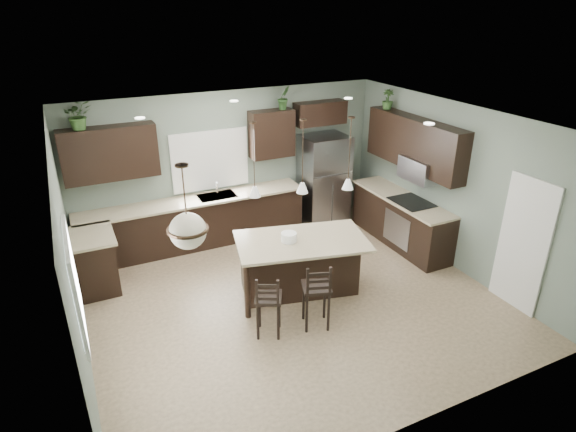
# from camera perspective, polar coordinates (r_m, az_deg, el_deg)

# --- Properties ---
(ground) EXTENTS (6.00, 6.00, 0.00)m
(ground) POSITION_cam_1_polar(r_m,az_deg,el_deg) (7.65, 0.63, -9.83)
(ground) COLOR #9E8466
(ground) RESTS_ON ground
(pantry_door) EXTENTS (0.04, 0.82, 2.04)m
(pantry_door) POSITION_cam_1_polar(r_m,az_deg,el_deg) (7.83, 26.09, -3.08)
(pantry_door) COLOR white
(pantry_door) RESTS_ON ground
(window_back) EXTENTS (1.35, 0.02, 1.00)m
(window_back) POSITION_cam_1_polar(r_m,az_deg,el_deg) (9.17, -9.23, 6.57)
(window_back) COLOR white
(window_back) RESTS_ON room_shell
(window_left) EXTENTS (0.02, 1.10, 1.00)m
(window_left) POSITION_cam_1_polar(r_m,az_deg,el_deg) (5.59, -24.06, -7.38)
(window_left) COLOR white
(window_left) RESTS_ON room_shell
(left_return_cabs) EXTENTS (0.60, 0.90, 0.90)m
(left_return_cabs) POSITION_cam_1_polar(r_m,az_deg,el_deg) (8.31, -21.89, -5.15)
(left_return_cabs) COLOR black
(left_return_cabs) RESTS_ON ground
(left_return_countertop) EXTENTS (0.66, 0.96, 0.04)m
(left_return_countertop) POSITION_cam_1_polar(r_m,az_deg,el_deg) (8.11, -22.26, -2.22)
(left_return_countertop) COLOR #BAB18C
(left_return_countertop) RESTS_ON left_return_cabs
(back_lower_cabs) EXTENTS (4.20, 0.60, 0.90)m
(back_lower_cabs) POSITION_cam_1_polar(r_m,az_deg,el_deg) (9.20, -10.93, -0.87)
(back_lower_cabs) COLOR black
(back_lower_cabs) RESTS_ON ground
(back_countertop) EXTENTS (4.20, 0.66, 0.04)m
(back_countertop) POSITION_cam_1_polar(r_m,az_deg,el_deg) (8.99, -11.13, 1.79)
(back_countertop) COLOR #BAB18C
(back_countertop) RESTS_ON back_lower_cabs
(sink_inset) EXTENTS (0.70, 0.45, 0.01)m
(sink_inset) POSITION_cam_1_polar(r_m,az_deg,el_deg) (9.10, -8.41, 2.36)
(sink_inset) COLOR gray
(sink_inset) RESTS_ON back_countertop
(faucet) EXTENTS (0.02, 0.02, 0.28)m
(faucet) POSITION_cam_1_polar(r_m,az_deg,el_deg) (9.02, -8.41, 3.16)
(faucet) COLOR silver
(faucet) RESTS_ON back_countertop
(back_upper_left) EXTENTS (1.55, 0.34, 0.90)m
(back_upper_left) POSITION_cam_1_polar(r_m,az_deg,el_deg) (8.61, -20.36, 6.98)
(back_upper_left) COLOR black
(back_upper_left) RESTS_ON room_shell
(back_upper_right) EXTENTS (0.85, 0.34, 0.90)m
(back_upper_right) POSITION_cam_1_polar(r_m,az_deg,el_deg) (9.31, -1.95, 9.70)
(back_upper_right) COLOR black
(back_upper_right) RESTS_ON room_shell
(fridge_header) EXTENTS (1.05, 0.34, 0.45)m
(fridge_header) POSITION_cam_1_polar(r_m,az_deg,el_deg) (9.70, 3.83, 12.08)
(fridge_header) COLOR black
(fridge_header) RESTS_ON room_shell
(right_lower_cabs) EXTENTS (0.60, 2.35, 0.90)m
(right_lower_cabs) POSITION_cam_1_polar(r_m,az_deg,el_deg) (9.38, 13.17, -0.56)
(right_lower_cabs) COLOR black
(right_lower_cabs) RESTS_ON ground
(right_countertop) EXTENTS (0.66, 2.35, 0.04)m
(right_countertop) POSITION_cam_1_polar(r_m,az_deg,el_deg) (9.19, 13.35, 2.08)
(right_countertop) COLOR #BAB18C
(right_countertop) RESTS_ON right_lower_cabs
(cooktop) EXTENTS (0.58, 0.75, 0.02)m
(cooktop) POSITION_cam_1_polar(r_m,az_deg,el_deg) (8.99, 14.43, 1.62)
(cooktop) COLOR black
(cooktop) RESTS_ON right_countertop
(wall_oven_front) EXTENTS (0.01, 0.72, 0.60)m
(wall_oven_front) POSITION_cam_1_polar(r_m,az_deg,el_deg) (9.01, 12.71, -1.57)
(wall_oven_front) COLOR gray
(wall_oven_front) RESTS_ON right_lower_cabs
(right_upper_cabs) EXTENTS (0.34, 2.35, 0.90)m
(right_upper_cabs) POSITION_cam_1_polar(r_m,az_deg,el_deg) (8.96, 14.74, 8.34)
(right_upper_cabs) COLOR black
(right_upper_cabs) RESTS_ON room_shell
(microwave) EXTENTS (0.40, 0.75, 0.40)m
(microwave) POSITION_cam_1_polar(r_m,az_deg,el_deg) (8.84, 15.34, 5.35)
(microwave) COLOR gray
(microwave) RESTS_ON right_upper_cabs
(refrigerator) EXTENTS (0.90, 0.74, 1.85)m
(refrigerator) POSITION_cam_1_polar(r_m,az_deg,el_deg) (9.86, 4.25, 4.25)
(refrigerator) COLOR gray
(refrigerator) RESTS_ON ground
(kitchen_island) EXTENTS (2.20, 1.56, 0.92)m
(kitchen_island) POSITION_cam_1_polar(r_m,az_deg,el_deg) (7.60, 1.58, -5.96)
(kitchen_island) COLOR black
(kitchen_island) RESTS_ON ground
(serving_dish) EXTENTS (0.24, 0.24, 0.14)m
(serving_dish) POSITION_cam_1_polar(r_m,az_deg,el_deg) (7.31, 0.10, -2.52)
(serving_dish) COLOR white
(serving_dish) RESTS_ON kitchen_island
(bar_stool_left) EXTENTS (0.48, 0.48, 0.97)m
(bar_stool_left) POSITION_cam_1_polar(r_m,az_deg,el_deg) (6.69, -2.34, -10.40)
(bar_stool_left) COLOR black
(bar_stool_left) RESTS_ON ground
(bar_stool_center) EXTENTS (0.49, 0.49, 1.05)m
(bar_stool_center) POSITION_cam_1_polar(r_m,az_deg,el_deg) (6.83, 3.36, -9.22)
(bar_stool_center) COLOR black
(bar_stool_center) RESTS_ON ground
(pendant_left) EXTENTS (0.17, 0.17, 1.10)m
(pendant_left) POSITION_cam_1_polar(r_m,az_deg,el_deg) (6.75, -4.07, 6.63)
(pendant_left) COLOR silver
(pendant_left) RESTS_ON room_shell
(pendant_center) EXTENTS (0.17, 0.17, 1.10)m
(pendant_center) POSITION_cam_1_polar(r_m,az_deg,el_deg) (6.88, 1.75, 7.02)
(pendant_center) COLOR white
(pendant_center) RESTS_ON room_shell
(pendant_right) EXTENTS (0.17, 0.17, 1.10)m
(pendant_right) POSITION_cam_1_polar(r_m,az_deg,el_deg) (7.08, 7.30, 7.33)
(pendant_right) COLOR silver
(pendant_right) RESTS_ON room_shell
(chandelier) EXTENTS (0.44, 0.44, 0.95)m
(chandelier) POSITION_cam_1_polar(r_m,az_deg,el_deg) (5.09, -12.05, 1.03)
(chandelier) COLOR beige
(chandelier) RESTS_ON room_shell
(plant_back_left) EXTENTS (0.46, 0.41, 0.47)m
(plant_back_left) POSITION_cam_1_polar(r_m,az_deg,el_deg) (8.39, -23.63, 10.91)
(plant_back_left) COLOR #2F5224
(plant_back_left) RESTS_ON back_upper_left
(plant_back_right) EXTENTS (0.28, 0.24, 0.44)m
(plant_back_right) POSITION_cam_1_polar(r_m,az_deg,el_deg) (9.24, -0.51, 13.85)
(plant_back_right) COLOR #294F22
(plant_back_right) RESTS_ON back_upper_right
(plant_right_wall) EXTENTS (0.26, 0.26, 0.37)m
(plant_right_wall) POSITION_cam_1_polar(r_m,az_deg,el_deg) (9.43, 11.74, 13.37)
(plant_right_wall) COLOR #2D4F22
(plant_right_wall) RESTS_ON right_upper_cabs
(room_shell) EXTENTS (6.00, 6.00, 6.00)m
(room_shell) POSITION_cam_1_polar(r_m,az_deg,el_deg) (6.84, 0.70, 2.04)
(room_shell) COLOR slate
(room_shell) RESTS_ON ground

